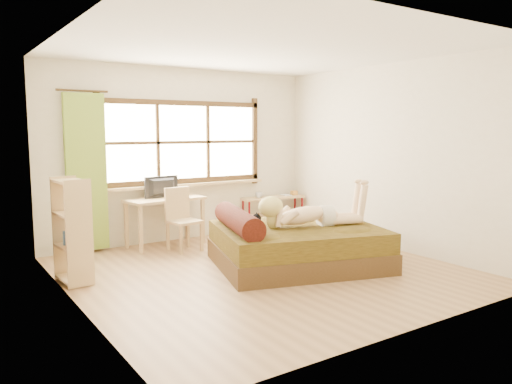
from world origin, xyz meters
TOP-DOWN VIEW (x-y plane):
  - floor at (0.00, 0.00)m, footprint 4.50×4.50m
  - ceiling at (0.00, 0.00)m, footprint 4.50×4.50m
  - wall_back at (0.00, 2.25)m, footprint 4.50×0.00m
  - wall_front at (0.00, -2.25)m, footprint 4.50×0.00m
  - wall_left at (-2.25, 0.00)m, footprint 0.00×4.50m
  - wall_right at (2.25, 0.00)m, footprint 0.00×4.50m
  - window at (0.00, 2.22)m, footprint 2.80×0.16m
  - curtain at (-1.55, 2.13)m, footprint 0.55×0.10m
  - bed at (0.47, -0.02)m, footprint 2.43×2.15m
  - woman at (0.67, -0.08)m, footprint 1.49×0.80m
  - kitten at (-0.20, 0.07)m, footprint 0.33×0.21m
  - desk at (-0.46, 1.95)m, footprint 1.23×0.69m
  - monitor at (-0.46, 2.00)m, footprint 0.57×0.15m
  - chair at (-0.37, 1.58)m, footprint 0.46×0.46m
  - pipe_shelf at (1.64, 2.07)m, footprint 1.19×0.40m
  - cup at (1.33, 2.07)m, footprint 0.14×0.14m
  - book at (1.83, 2.07)m, footprint 0.17×0.21m
  - bookshelf at (-2.08, 0.83)m, footprint 0.33×0.54m

SIDE VIEW (x-z plane):
  - floor at x=0.00m, z-range 0.00..0.00m
  - bed at x=0.47m, z-range -0.11..0.66m
  - pipe_shelf at x=1.64m, z-range 0.10..0.76m
  - chair at x=-0.37m, z-range 0.05..0.96m
  - book at x=1.83m, z-range 0.58..0.60m
  - bookshelf at x=-2.08m, z-range 0.01..1.21m
  - cup at x=1.33m, z-range 0.58..0.68m
  - desk at x=-0.46m, z-range 0.27..1.00m
  - kitten at x=-0.20m, z-range 0.51..0.76m
  - woman at x=0.67m, z-range 0.51..1.12m
  - monitor at x=-0.46m, z-range 0.73..1.05m
  - curtain at x=-1.55m, z-range 0.05..2.25m
  - wall_back at x=0.00m, z-range -0.90..3.60m
  - wall_front at x=0.00m, z-range -0.90..3.60m
  - wall_left at x=-2.25m, z-range -0.90..3.60m
  - wall_right at x=2.25m, z-range -0.90..3.60m
  - window at x=0.00m, z-range 0.78..2.24m
  - ceiling at x=0.00m, z-range 2.70..2.70m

